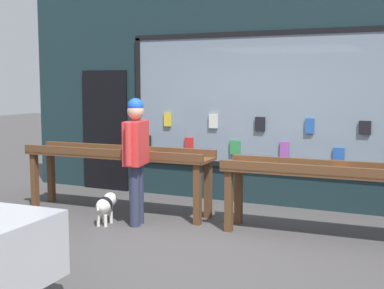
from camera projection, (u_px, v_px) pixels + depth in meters
ground_plane at (188, 243)px, 6.34m from camera, size 40.00×40.00×0.00m
shopfront_facade at (254, 90)px, 8.29m from camera, size 8.32×0.29×3.58m
display_table_left at (118, 160)px, 7.75m from camera, size 2.90×0.68×0.96m
display_table_right at (340, 178)px, 6.43m from camera, size 2.90×0.69×0.93m
person_browsing at (136, 151)px, 7.03m from camera, size 0.31×0.66×1.69m
small_dog at (106, 204)px, 7.16m from camera, size 0.27×0.53×0.40m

